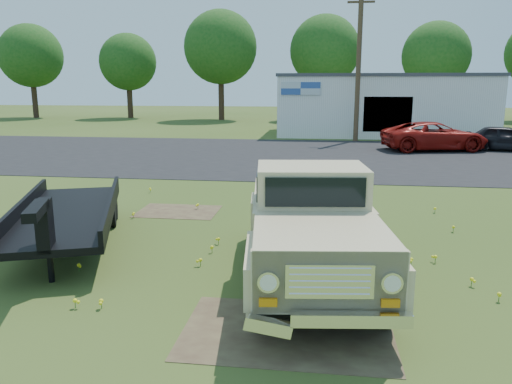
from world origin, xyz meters
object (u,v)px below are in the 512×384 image
red_pickup (434,136)px  vintage_pickup_truck (310,223)px  flatbed_trailer (67,209)px  dark_sedan (505,138)px

red_pickup → vintage_pickup_truck: bearing=149.7°
vintage_pickup_truck → flatbed_trailer: (-5.33, 1.31, -0.25)m
dark_sedan → flatbed_trailer: bearing=155.1°
flatbed_trailer → dark_sedan: 23.44m
vintage_pickup_truck → dark_sedan: vintage_pickup_truck is taller
dark_sedan → red_pickup: bearing=111.0°
dark_sedan → vintage_pickup_truck: bearing=168.3°
red_pickup → dark_sedan: 3.70m
vintage_pickup_truck → dark_sedan: size_ratio=1.48×
flatbed_trailer → dark_sedan: bearing=30.1°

